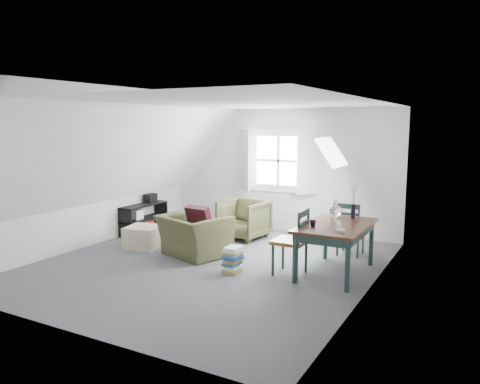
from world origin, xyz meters
The scene contains 24 objects.
floor centered at (0.00, 0.00, 0.00)m, with size 5.50×5.50×0.00m, color #4C4D51.
ceiling centered at (0.00, 0.00, 2.50)m, with size 5.50×5.50×0.00m, color white.
wall_back centered at (0.00, 2.75, 1.25)m, with size 5.00×5.00×0.00m, color silver.
wall_front centered at (0.00, -2.75, 1.25)m, with size 5.00×5.00×0.00m, color silver.
wall_left centered at (-2.50, 0.00, 1.25)m, with size 5.50×5.50×0.00m, color silver.
wall_right centered at (2.50, 0.00, 1.25)m, with size 5.50×5.50×0.00m, color silver.
slope_left centered at (-1.55, 0.00, 1.78)m, with size 5.50×5.50×0.00m, color white.
slope_right centered at (1.55, 0.00, 1.78)m, with size 5.50×5.50×0.00m, color white.
dormer_window centered at (0.00, 2.68, 1.45)m, with size 1.71×0.35×1.30m.
skylight centered at (1.55, 1.30, 1.75)m, with size 0.55×0.75×0.04m, color white.
armchair_near centered at (-0.47, 0.31, 0.00)m, with size 1.06×0.92×0.69m, color #3D4121.
armchair_far centered at (-0.30, 1.77, 0.00)m, with size 0.80×0.82×0.75m, color #3D4121.
throw_pillow centered at (-0.47, 0.46, 0.60)m, with size 0.44×0.13×0.44m, color #330E17.
ottoman centered at (-1.57, 0.32, 0.19)m, with size 0.57×0.57×0.38m, color #BBA68E.
dining_table centered at (1.90, 0.51, 0.65)m, with size 0.90×1.50×0.75m.
demijohn centered at (1.75, 0.96, 0.86)m, with size 0.19×0.19×0.27m.
vase_twigs centered at (2.00, 1.06, 0.87)m, with size 0.07×0.08×0.55m.
cup centered at (1.65, 0.21, 0.75)m, with size 0.09×0.09×0.09m, color black.
paper_box centered at (2.10, 0.06, 0.77)m, with size 0.11×0.07×0.04m, color white.
dining_chair_far centered at (1.82, 1.58, 0.47)m, with size 0.43×0.43×0.91m.
dining_chair_near centered at (1.35, 0.17, 0.51)m, with size 0.46×0.46×0.98m.
media_shelf centered at (-2.35, 1.20, 0.26)m, with size 0.38×1.14×0.58m.
electronics_box centered at (-2.35, 1.49, 0.67)m, with size 0.18×0.24×0.20m, color black.
magazine_stack centered at (0.53, -0.14, 0.19)m, with size 0.28×0.34×0.38m.
Camera 1 is at (3.85, -6.04, 2.21)m, focal length 35.00 mm.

